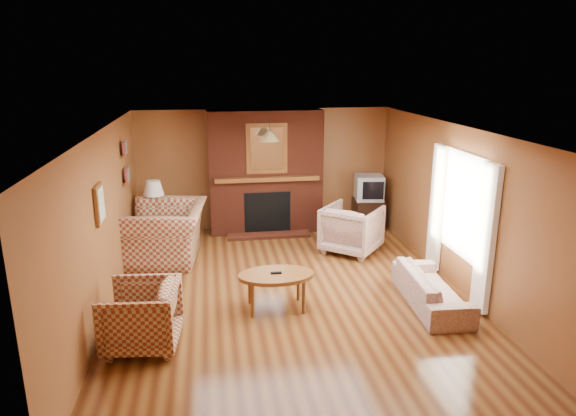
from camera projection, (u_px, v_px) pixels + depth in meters
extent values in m
plane|color=#4A240F|center=(290.00, 294.00, 7.50)|extent=(6.50, 6.50, 0.00)
plane|color=white|center=(290.00, 130.00, 6.85)|extent=(6.50, 6.50, 0.00)
plane|color=brown|center=(264.00, 169.00, 10.27)|extent=(6.50, 0.00, 6.50)
plane|color=brown|center=(354.00, 331.00, 4.09)|extent=(6.50, 0.00, 6.50)
plane|color=brown|center=(104.00, 224.00, 6.81)|extent=(0.00, 6.50, 6.50)
plane|color=brown|center=(457.00, 208.00, 7.55)|extent=(0.00, 6.50, 6.50)
cube|color=#5A2113|center=(266.00, 172.00, 10.03)|extent=(2.20, 0.50, 2.40)
cube|color=black|center=(267.00, 212.00, 10.01)|extent=(0.90, 0.06, 0.80)
cube|color=#5A2113|center=(269.00, 235.00, 9.97)|extent=(1.60, 0.35, 0.06)
cube|color=brown|center=(267.00, 179.00, 9.79)|extent=(2.00, 0.18, 0.08)
cube|color=brown|center=(267.00, 149.00, 9.66)|extent=(0.78, 0.05, 0.95)
cube|color=white|center=(267.00, 149.00, 9.63)|extent=(0.62, 0.02, 0.80)
cube|color=silver|center=(486.00, 239.00, 6.68)|extent=(0.08, 0.35, 2.00)
cube|color=silver|center=(437.00, 208.00, 8.10)|extent=(0.08, 0.35, 2.00)
cube|color=white|center=(463.00, 205.00, 7.33)|extent=(0.03, 1.10, 1.50)
cube|color=brown|center=(126.00, 181.00, 8.58)|extent=(0.06, 0.55, 0.04)
cube|color=brown|center=(124.00, 155.00, 8.45)|extent=(0.06, 0.55, 0.04)
cube|color=brown|center=(99.00, 204.00, 6.43)|extent=(0.04, 0.40, 0.50)
cube|color=silver|center=(101.00, 204.00, 6.43)|extent=(0.01, 0.32, 0.42)
cylinder|color=black|center=(269.00, 124.00, 9.08)|extent=(0.01, 0.01, 0.35)
cone|color=#BB884A|center=(270.00, 136.00, 9.14)|extent=(0.36, 0.36, 0.18)
imported|color=maroon|center=(167.00, 233.00, 8.73)|extent=(1.41, 1.57, 0.94)
imported|color=maroon|center=(141.00, 316.00, 6.02)|extent=(0.94, 0.92, 0.78)
imported|color=beige|center=(432.00, 288.00, 7.12)|extent=(0.74, 1.68, 0.48)
imported|color=beige|center=(352.00, 229.00, 9.08)|extent=(1.29, 1.30, 0.85)
ellipsoid|color=brown|center=(276.00, 275.00, 6.94)|extent=(1.03, 0.64, 0.05)
cube|color=black|center=(276.00, 273.00, 6.93)|extent=(0.15, 0.05, 0.02)
cylinder|color=brown|center=(298.00, 285.00, 7.25)|extent=(0.05, 0.05, 0.46)
cylinder|color=brown|center=(250.00, 288.00, 7.15)|extent=(0.05, 0.05, 0.46)
cylinder|color=brown|center=(304.00, 298.00, 6.86)|extent=(0.05, 0.05, 0.46)
cylinder|color=brown|center=(252.00, 301.00, 6.76)|extent=(0.05, 0.05, 0.46)
cube|color=brown|center=(156.00, 229.00, 9.44)|extent=(0.49, 0.49, 0.60)
sphere|color=white|center=(155.00, 206.00, 9.32)|extent=(0.30, 0.30, 0.30)
cylinder|color=black|center=(154.00, 197.00, 9.27)|extent=(0.03, 0.03, 0.09)
cone|color=white|center=(153.00, 188.00, 9.22)|extent=(0.37, 0.37, 0.26)
cube|color=black|center=(368.00, 214.00, 10.38)|extent=(0.58, 0.53, 0.62)
cube|color=#A2A4A9|center=(369.00, 187.00, 10.23)|extent=(0.60, 0.59, 0.49)
cube|color=black|center=(373.00, 191.00, 9.98)|extent=(0.41, 0.08, 0.35)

